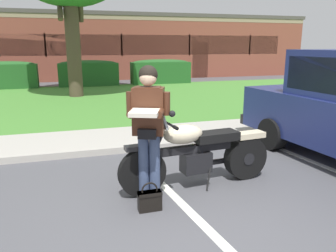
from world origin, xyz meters
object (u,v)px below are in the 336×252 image
(motorcycle, at_px, (202,152))
(hedge_center_left, at_px, (7,75))
(rider_person, at_px, (148,123))
(brick_building, at_px, (112,46))
(hedge_center_right, at_px, (89,73))
(hedge_right, at_px, (161,71))
(handbag, at_px, (150,199))

(motorcycle, distance_m, hedge_center_left, 12.87)
(rider_person, distance_m, brick_building, 19.29)
(motorcycle, height_order, brick_building, brick_building)
(brick_building, bearing_deg, hedge_center_right, -106.67)
(hedge_right, bearing_deg, hedge_center_left, 180.00)
(hedge_center_left, xyz_separation_m, hedge_center_right, (3.52, 0.00, 0.00))
(hedge_center_right, height_order, hedge_right, same)
(hedge_center_left, distance_m, brick_building, 8.86)
(hedge_center_left, bearing_deg, handbag, -75.07)
(hedge_center_left, bearing_deg, hedge_center_right, 0.00)
(hedge_center_right, distance_m, brick_building, 7.20)
(rider_person, height_order, brick_building, brick_building)
(motorcycle, relative_size, rider_person, 1.32)
(hedge_center_left, relative_size, brick_building, 0.11)
(motorcycle, relative_size, brick_building, 0.09)
(rider_person, xyz_separation_m, hedge_center_left, (-3.45, 12.35, -0.36))
(handbag, relative_size, brick_building, 0.02)
(motorcycle, relative_size, hedge_right, 0.77)
(hedge_center_left, xyz_separation_m, hedge_right, (7.04, 0.00, 0.00))
(rider_person, bearing_deg, brick_building, 83.71)
(handbag, xyz_separation_m, hedge_center_left, (-3.38, 12.66, 0.51))
(handbag, distance_m, brick_building, 19.65)
(handbag, height_order, hedge_center_right, hedge_center_right)
(hedge_center_right, distance_m, hedge_right, 3.52)
(rider_person, relative_size, hedge_center_right, 0.62)
(handbag, xyz_separation_m, brick_building, (2.18, 19.46, 1.71))
(rider_person, height_order, hedge_center_right, rider_person)
(hedge_right, bearing_deg, hedge_center_right, 180.00)
(hedge_right, distance_m, brick_building, 7.06)
(handbag, height_order, hedge_right, hedge_right)
(handbag, bearing_deg, motorcycle, 30.13)
(hedge_center_right, height_order, brick_building, brick_building)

